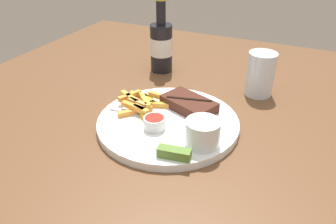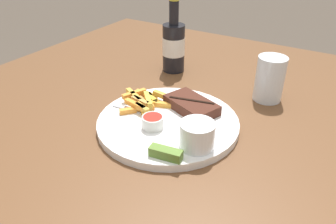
{
  "view_description": "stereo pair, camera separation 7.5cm",
  "coord_description": "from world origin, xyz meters",
  "px_view_note": "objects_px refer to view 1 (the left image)",
  "views": [
    {
      "loc": [
        0.27,
        -0.58,
        1.18
      ],
      "look_at": [
        0.0,
        0.0,
        0.8
      ],
      "focal_mm": 35.0,
      "sensor_mm": 36.0,
      "label": 1
    },
    {
      "loc": [
        0.34,
        -0.55,
        1.18
      ],
      "look_at": [
        0.0,
        0.0,
        0.8
      ],
      "focal_mm": 35.0,
      "sensor_mm": 36.0,
      "label": 2
    }
  ],
  "objects_px": {
    "fork_utensil": "(133,112)",
    "beer_bottle": "(161,45)",
    "dipping_sauce_cup": "(155,122)",
    "drinking_glass": "(260,74)",
    "pickle_spear": "(174,153)",
    "steak_portion": "(189,104)",
    "dinner_plate": "(168,123)",
    "coleslaw_cup": "(203,132)"
  },
  "relations": [
    {
      "from": "fork_utensil",
      "to": "beer_bottle",
      "type": "height_order",
      "value": "beer_bottle"
    },
    {
      "from": "fork_utensil",
      "to": "dipping_sauce_cup",
      "type": "bearing_deg",
      "value": -31.72
    },
    {
      "from": "dipping_sauce_cup",
      "to": "drinking_glass",
      "type": "bearing_deg",
      "value": 60.42
    },
    {
      "from": "dipping_sauce_cup",
      "to": "pickle_spear",
      "type": "relative_size",
      "value": 0.71
    },
    {
      "from": "steak_portion",
      "to": "pickle_spear",
      "type": "xyz_separation_m",
      "value": [
        0.04,
        -0.19,
        -0.0
      ]
    },
    {
      "from": "fork_utensil",
      "to": "drinking_glass",
      "type": "relative_size",
      "value": 1.13
    },
    {
      "from": "pickle_spear",
      "to": "fork_utensil",
      "type": "relative_size",
      "value": 0.51
    },
    {
      "from": "dinner_plate",
      "to": "beer_bottle",
      "type": "distance_m",
      "value": 0.34
    },
    {
      "from": "pickle_spear",
      "to": "steak_portion",
      "type": "bearing_deg",
      "value": 103.16
    },
    {
      "from": "beer_bottle",
      "to": "drinking_glass",
      "type": "height_order",
      "value": "beer_bottle"
    },
    {
      "from": "steak_portion",
      "to": "drinking_glass",
      "type": "relative_size",
      "value": 1.25
    },
    {
      "from": "dinner_plate",
      "to": "dipping_sauce_cup",
      "type": "bearing_deg",
      "value": -104.43
    },
    {
      "from": "dipping_sauce_cup",
      "to": "fork_utensil",
      "type": "distance_m",
      "value": 0.08
    },
    {
      "from": "coleslaw_cup",
      "to": "drinking_glass",
      "type": "relative_size",
      "value": 0.6
    },
    {
      "from": "fork_utensil",
      "to": "drinking_glass",
      "type": "xyz_separation_m",
      "value": [
        0.24,
        0.26,
        0.04
      ]
    },
    {
      "from": "drinking_glass",
      "to": "pickle_spear",
      "type": "bearing_deg",
      "value": -103.29
    },
    {
      "from": "drinking_glass",
      "to": "fork_utensil",
      "type": "bearing_deg",
      "value": -133.12
    },
    {
      "from": "coleslaw_cup",
      "to": "fork_utensil",
      "type": "bearing_deg",
      "value": 165.88
    },
    {
      "from": "steak_portion",
      "to": "dipping_sauce_cup",
      "type": "bearing_deg",
      "value": -107.71
    },
    {
      "from": "beer_bottle",
      "to": "coleslaw_cup",
      "type": "bearing_deg",
      "value": -53.04
    },
    {
      "from": "dinner_plate",
      "to": "fork_utensil",
      "type": "xyz_separation_m",
      "value": [
        -0.09,
        -0.01,
        0.01
      ]
    },
    {
      "from": "dinner_plate",
      "to": "coleslaw_cup",
      "type": "distance_m",
      "value": 0.12
    },
    {
      "from": "steak_portion",
      "to": "pickle_spear",
      "type": "relative_size",
      "value": 2.18
    },
    {
      "from": "pickle_spear",
      "to": "drinking_glass",
      "type": "height_order",
      "value": "drinking_glass"
    },
    {
      "from": "drinking_glass",
      "to": "steak_portion",
      "type": "bearing_deg",
      "value": -125.83
    },
    {
      "from": "dipping_sauce_cup",
      "to": "pickle_spear",
      "type": "distance_m",
      "value": 0.11
    },
    {
      "from": "dipping_sauce_cup",
      "to": "dinner_plate",
      "type": "bearing_deg",
      "value": 75.57
    },
    {
      "from": "steak_portion",
      "to": "pickle_spear",
      "type": "height_order",
      "value": "steak_portion"
    },
    {
      "from": "fork_utensil",
      "to": "beer_bottle",
      "type": "distance_m",
      "value": 0.31
    },
    {
      "from": "steak_portion",
      "to": "fork_utensil",
      "type": "relative_size",
      "value": 1.1
    },
    {
      "from": "steak_portion",
      "to": "beer_bottle",
      "type": "xyz_separation_m",
      "value": [
        -0.18,
        0.22,
        0.05
      ]
    },
    {
      "from": "drinking_glass",
      "to": "dipping_sauce_cup",
      "type": "bearing_deg",
      "value": -119.58
    },
    {
      "from": "fork_utensil",
      "to": "drinking_glass",
      "type": "bearing_deg",
      "value": 40.93
    },
    {
      "from": "pickle_spear",
      "to": "beer_bottle",
      "type": "height_order",
      "value": "beer_bottle"
    },
    {
      "from": "drinking_glass",
      "to": "coleslaw_cup",
      "type": "bearing_deg",
      "value": -99.78
    },
    {
      "from": "steak_portion",
      "to": "coleslaw_cup",
      "type": "xyz_separation_m",
      "value": [
        0.08,
        -0.13,
        0.02
      ]
    },
    {
      "from": "steak_portion",
      "to": "coleslaw_cup",
      "type": "height_order",
      "value": "coleslaw_cup"
    },
    {
      "from": "dinner_plate",
      "to": "drinking_glass",
      "type": "distance_m",
      "value": 0.3
    },
    {
      "from": "fork_utensil",
      "to": "beer_bottle",
      "type": "xyz_separation_m",
      "value": [
        -0.07,
        0.3,
        0.06
      ]
    },
    {
      "from": "dinner_plate",
      "to": "pickle_spear",
      "type": "xyz_separation_m",
      "value": [
        0.07,
        -0.12,
        0.02
      ]
    },
    {
      "from": "pickle_spear",
      "to": "beer_bottle",
      "type": "bearing_deg",
      "value": 118.79
    },
    {
      "from": "dinner_plate",
      "to": "beer_bottle",
      "type": "bearing_deg",
      "value": 118.42
    }
  ]
}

